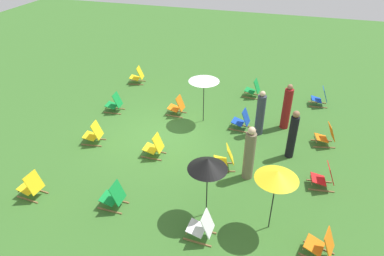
{
  "coord_description": "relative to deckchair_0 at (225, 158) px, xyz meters",
  "views": [
    {
      "loc": [
        10.12,
        4.24,
        7.08
      ],
      "look_at": [
        0.0,
        1.2,
        0.5
      ],
      "focal_mm": 32.22,
      "sensor_mm": 36.0,
      "label": 1
    }
  ],
  "objects": [
    {
      "name": "deckchair_3",
      "position": [
        -2.9,
        -2.63,
        0.0
      ],
      "size": [
        0.51,
        0.78,
        0.83
      ],
      "rotation": [
        0.0,
        0.0,
        -0.05
      ],
      "color": "olive",
      "rests_on": "ground"
    },
    {
      "name": "person_1",
      "position": [
        -2.41,
        0.77,
        0.46
      ],
      "size": [
        0.41,
        0.41,
        1.76
      ],
      "rotation": [
        0.0,
        0.0,
        3.49
      ],
      "color": "#333847",
      "rests_on": "ground"
    },
    {
      "name": "person_3",
      "position": [
        -1.26,
        1.97,
        0.48
      ],
      "size": [
        0.35,
        0.35,
        1.77
      ],
      "rotation": [
        0.0,
        0.0,
        5.0
      ],
      "color": "black",
      "rests_on": "ground"
    },
    {
      "name": "person_2",
      "position": [
        0.24,
        0.77,
        0.5
      ],
      "size": [
        0.45,
        0.45,
        1.84
      ],
      "rotation": [
        0.0,
        0.0,
        4.27
      ],
      "color": "#72664C",
      "rests_on": "ground"
    },
    {
      "name": "deckchair_12",
      "position": [
        2.7,
        2.91,
        0.0
      ],
      "size": [
        0.66,
        0.86,
        0.83
      ],
      "rotation": [
        0.0,
        0.0,
        -0.27
      ],
      "color": "olive",
      "rests_on": "ground"
    },
    {
      "name": "deckchair_2",
      "position": [
        -2.56,
        0.1,
        0.0
      ],
      "size": [
        0.56,
        0.81,
        0.83
      ],
      "rotation": [
        0.0,
        0.0,
        -0.11
      ],
      "color": "olive",
      "rests_on": "ground"
    },
    {
      "name": "deckchair_4",
      "position": [
        0.05,
        3.04,
        0.0
      ],
      "size": [
        0.57,
        0.81,
        0.83
      ],
      "rotation": [
        0.0,
        0.0,
        0.12
      ],
      "color": "olive",
      "rests_on": "ground"
    },
    {
      "name": "deckchair_10",
      "position": [
        2.92,
        -5.11,
        0.0
      ],
      "size": [
        0.53,
        0.79,
        0.83
      ],
      "rotation": [
        0.0,
        0.0,
        -0.08
      ],
      "color": "olive",
      "rests_on": "ground"
    },
    {
      "name": "deckchair_13",
      "position": [
        2.63,
        -2.62,
        0.0
      ],
      "size": [
        0.49,
        0.77,
        0.83
      ],
      "rotation": [
        0.0,
        0.0,
        -0.01
      ],
      "color": "olive",
      "rests_on": "ground"
    },
    {
      "name": "deckchair_11",
      "position": [
        -2.35,
        3.17,
        0.0
      ],
      "size": [
        0.62,
        0.84,
        0.83
      ],
      "rotation": [
        0.0,
        0.0,
        0.21
      ],
      "color": "olive",
      "rests_on": "ground"
    },
    {
      "name": "deckchair_7",
      "position": [
        2.98,
        0.03,
        0.0
      ],
      "size": [
        0.52,
        0.78,
        0.83
      ],
      "rotation": [
        0.0,
        0.0,
        -0.05
      ],
      "color": "olive",
      "rests_on": "ground"
    },
    {
      "name": "deckchair_9",
      "position": [
        -2.41,
        -5.21,
        0.0
      ],
      "size": [
        0.53,
        0.8,
        0.83
      ],
      "rotation": [
        0.0,
        0.0,
        0.08
      ],
      "color": "olive",
      "rests_on": "ground"
    },
    {
      "name": "umbrella_0",
      "position": [
        2.16,
        -0.07,
        1.37
      ],
      "size": [
        1.04,
        1.04,
        1.9
      ],
      "color": "black",
      "rests_on": "ground"
    },
    {
      "name": "deckchair_0",
      "position": [
        0.0,
        0.0,
        0.0
      ],
      "size": [
        0.67,
        0.86,
        0.83
      ],
      "rotation": [
        0.0,
        0.0,
        0.28
      ],
      "color": "olive",
      "rests_on": "ground"
    },
    {
      "name": "deckchair_5",
      "position": [
        0.04,
        -2.44,
        0.0
      ],
      "size": [
        0.49,
        0.76,
        0.83
      ],
      "rotation": [
        0.0,
        0.0,
        -0.01
      ],
      "color": "olive",
      "rests_on": "ground"
    },
    {
      "name": "umbrella_1",
      "position": [
        -2.7,
        -1.47,
        1.48
      ],
      "size": [
        1.17,
        1.17,
        1.96
      ],
      "color": "black",
      "rests_on": "ground"
    },
    {
      "name": "ground_plane",
      "position": [
        -1.28,
        -2.71,
        -0.37
      ],
      "size": [
        40.0,
        40.0,
        0.0
      ],
      "primitive_type": "plane",
      "color": "#386B28"
    },
    {
      "name": "deckchair_8",
      "position": [
        -5.44,
        3.02,
        0.0
      ],
      "size": [
        0.54,
        0.8,
        0.83
      ],
      "rotation": [
        0.0,
        0.0,
        0.08
      ],
      "color": "olive",
      "rests_on": "ground"
    },
    {
      "name": "deckchair_14",
      "position": [
        -5.45,
        0.13,
        0.0
      ],
      "size": [
        0.55,
        0.81,
        0.83
      ],
      "rotation": [
        0.0,
        0.0,
        -0.11
      ],
      "color": "olive",
      "rests_on": "ground"
    },
    {
      "name": "person_0",
      "position": [
        -3.14,
        1.67,
        0.49
      ],
      "size": [
        0.46,
        0.46,
        1.82
      ],
      "rotation": [
        0.0,
        0.0,
        5.66
      ],
      "color": "maroon",
      "rests_on": "ground"
    },
    {
      "name": "deckchair_6",
      "position": [
        -0.07,
        -4.82,
        0.0
      ],
      "size": [
        0.57,
        0.82,
        0.83
      ],
      "rotation": [
        0.0,
        0.0,
        0.13
      ],
      "color": "olive",
      "rests_on": "ground"
    },
    {
      "name": "deckchair_1",
      "position": [
        -5.32,
        -5.49,
        0.0
      ],
      "size": [
        0.59,
        0.83,
        0.83
      ],
      "rotation": [
        0.0,
        0.0,
        0.16
      ],
      "color": "olive",
      "rests_on": "ground"
    },
    {
      "name": "umbrella_2",
      "position": [
        2.15,
        1.64,
        1.41
      ],
      "size": [
        1.08,
        1.08,
        1.9
      ],
      "color": "black",
      "rests_on": "ground"
    }
  ]
}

